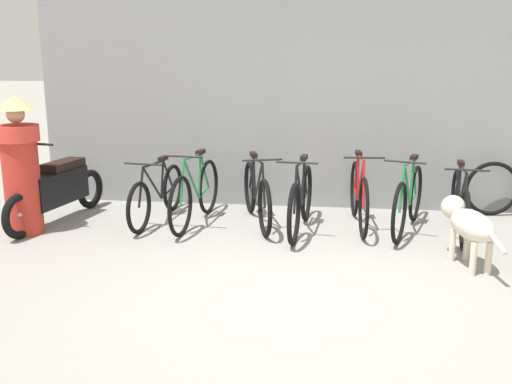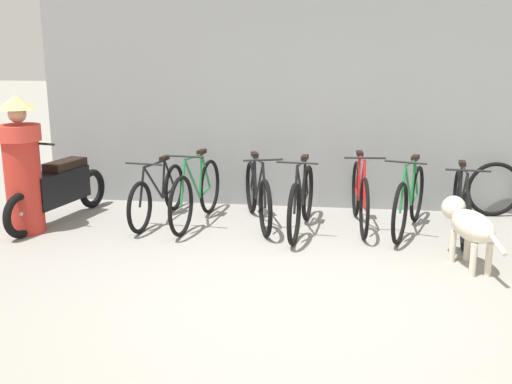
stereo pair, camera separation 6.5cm
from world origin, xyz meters
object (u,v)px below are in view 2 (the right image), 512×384
stray_dog (468,224)px  spare_tire_right (494,189)px  person_in_robes (22,163)px  bicycle_2 (258,195)px  bicycle_6 (461,206)px  bicycle_4 (360,196)px  bicycle_5 (409,201)px  motorcycle (58,188)px  bicycle_0 (158,195)px  bicycle_3 (301,201)px  bicycle_1 (196,194)px

stray_dog → spare_tire_right: bearing=-37.4°
person_in_robes → bicycle_2: bearing=-163.1°
bicycle_6 → stray_dog: bicycle_6 is taller
bicycle_2 → bicycle_4: (1.23, 0.03, 0.02)m
bicycle_2 → person_in_robes: person_in_robes is taller
bicycle_4 → bicycle_5: (0.56, -0.13, -0.01)m
stray_dog → person_in_robes: size_ratio=0.71×
motorcycle → person_in_robes: (-0.19, -0.47, 0.40)m
stray_dog → bicycle_6: bearing=-24.2°
bicycle_0 → bicycle_5: size_ratio=1.02×
bicycle_0 → motorcycle: size_ratio=0.88×
bicycle_0 → motorcycle: 1.22m
bicycle_0 → bicycle_3: (1.78, -0.22, 0.04)m
bicycle_0 → stray_dog: bearing=79.3°
bicycle_4 → spare_tire_right: 1.84m
bicycle_4 → bicycle_3: bearing=-71.0°
bicycle_3 → stray_dog: 1.92m
bicycle_5 → motorcycle: size_ratio=0.86×
bicycle_1 → motorcycle: (-1.70, -0.13, 0.05)m
bicycle_1 → motorcycle: bearing=-78.4°
bicycle_5 → bicycle_6: bicycle_5 is taller
bicycle_2 → bicycle_0: bearing=-105.1°
bicycle_3 → motorcycle: 2.99m
bicycle_2 → bicycle_3: bicycle_3 is taller
bicycle_1 → bicycle_5: size_ratio=1.05×
bicycle_6 → stray_dog: bearing=-1.5°
bicycle_0 → stray_dog: size_ratio=1.47×
motorcycle → bicycle_2: bearing=107.4°
bicycle_2 → stray_dog: 2.52m
bicycle_1 → bicycle_2: (0.74, 0.10, -0.02)m
bicycle_5 → stray_dog: 1.16m
bicycle_1 → stray_dog: (2.97, -1.06, 0.06)m
bicycle_4 → spare_tire_right: (1.71, 0.67, -0.02)m
bicycle_0 → bicycle_1: size_ratio=0.97×
bicycle_0 → bicycle_6: (3.60, -0.14, 0.02)m
bicycle_4 → stray_dog: 1.56m
person_in_robes → bicycle_5: bearing=-170.2°
bicycle_5 → motorcycle: bearing=-70.4°
bicycle_1 → bicycle_2: bicycle_1 is taller
bicycle_1 → person_in_robes: (-1.89, -0.59, 0.45)m
bicycle_3 → person_in_robes: bearing=-76.3°
bicycle_1 → bicycle_4: bicycle_4 is taller
bicycle_6 → spare_tire_right: bearing=152.7°
bicycle_6 → bicycle_4: bearing=-94.2°
stray_dog → bicycle_1: bearing=53.6°
bicycle_0 → bicycle_1: bicycle_1 is taller
bicycle_3 → stray_dog: bicycle_3 is taller
bicycle_6 → spare_tire_right: 1.05m
bicycle_5 → bicycle_0: bearing=-73.4°
bicycle_4 → stray_dog: bicycle_4 is taller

